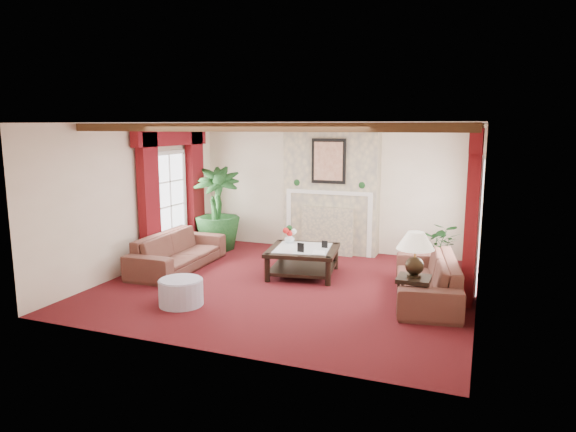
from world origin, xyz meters
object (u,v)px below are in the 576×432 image
at_px(sofa_left, 178,245).
at_px(coffee_table, 303,262).
at_px(potted_palm, 217,227).
at_px(side_table, 413,295).
at_px(ottoman, 181,292).
at_px(sofa_right, 426,271).

xyz_separation_m(sofa_left, coffee_table, (2.35, 0.42, -0.20)).
relative_size(sofa_left, potted_palm, 1.13).
bearing_deg(potted_palm, side_table, -28.44).
bearing_deg(sofa_left, ottoman, -148.21).
height_order(sofa_left, side_table, sofa_left).
relative_size(potted_palm, ottoman, 3.06).
height_order(potted_palm, ottoman, potted_palm).
bearing_deg(sofa_left, side_table, -102.79).
bearing_deg(coffee_table, sofa_left, -178.82).
relative_size(sofa_right, potted_palm, 1.16).
bearing_deg(side_table, ottoman, -164.89).
bearing_deg(potted_palm, sofa_left, -88.05).
bearing_deg(sofa_right, potted_palm, -119.86).
bearing_deg(coffee_table, potted_palm, 144.47).
bearing_deg(ottoman, sofa_right, 25.51).
height_order(sofa_left, coffee_table, sofa_left).
xyz_separation_m(sofa_left, side_table, (4.47, -0.83, -0.17)).
distance_m(side_table, ottoman, 3.42).
height_order(sofa_right, ottoman, sofa_right).
distance_m(sofa_right, side_table, 0.76).
relative_size(potted_palm, side_table, 3.75).
distance_m(potted_palm, side_table, 5.15).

